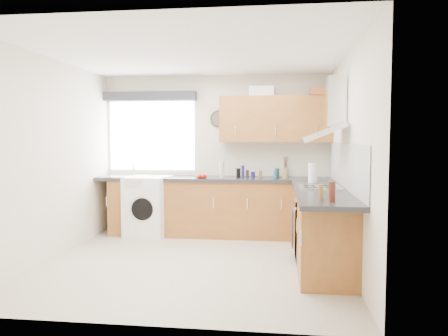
# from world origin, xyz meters

# --- Properties ---
(ground_plane) EXTENTS (3.60, 3.60, 0.00)m
(ground_plane) POSITION_xyz_m (0.00, 0.00, 0.00)
(ground_plane) COLOR beige
(ceiling) EXTENTS (3.60, 3.60, 0.02)m
(ceiling) POSITION_xyz_m (0.00, 0.00, 2.50)
(ceiling) COLOR white
(ceiling) RESTS_ON wall_back
(wall_back) EXTENTS (3.60, 0.02, 2.50)m
(wall_back) POSITION_xyz_m (0.00, 1.80, 1.25)
(wall_back) COLOR silver
(wall_back) RESTS_ON ground_plane
(wall_front) EXTENTS (3.60, 0.02, 2.50)m
(wall_front) POSITION_xyz_m (0.00, -1.80, 1.25)
(wall_front) COLOR silver
(wall_front) RESTS_ON ground_plane
(wall_left) EXTENTS (0.02, 3.60, 2.50)m
(wall_left) POSITION_xyz_m (-1.80, 0.00, 1.25)
(wall_left) COLOR silver
(wall_left) RESTS_ON ground_plane
(wall_right) EXTENTS (0.02, 3.60, 2.50)m
(wall_right) POSITION_xyz_m (1.80, 0.00, 1.25)
(wall_right) COLOR silver
(wall_right) RESTS_ON ground_plane
(window) EXTENTS (1.40, 0.02, 1.10)m
(window) POSITION_xyz_m (-1.05, 1.79, 1.55)
(window) COLOR white
(window) RESTS_ON wall_back
(window_blind) EXTENTS (1.50, 0.18, 0.14)m
(window_blind) POSITION_xyz_m (-1.05, 1.70, 2.18)
(window_blind) COLOR #292B31
(window_blind) RESTS_ON wall_back
(splashback) EXTENTS (0.01, 3.00, 0.54)m
(splashback) POSITION_xyz_m (1.79, 0.30, 1.18)
(splashback) COLOR white
(splashback) RESTS_ON wall_right
(base_cab_back) EXTENTS (3.00, 0.58, 0.86)m
(base_cab_back) POSITION_xyz_m (-0.10, 1.51, 0.43)
(base_cab_back) COLOR brown
(base_cab_back) RESTS_ON ground_plane
(base_cab_corner) EXTENTS (0.60, 0.60, 0.86)m
(base_cab_corner) POSITION_xyz_m (1.50, 1.50, 0.43)
(base_cab_corner) COLOR brown
(base_cab_corner) RESTS_ON ground_plane
(base_cab_right) EXTENTS (0.58, 2.10, 0.86)m
(base_cab_right) POSITION_xyz_m (1.51, 0.15, 0.43)
(base_cab_right) COLOR brown
(base_cab_right) RESTS_ON ground_plane
(worktop_back) EXTENTS (3.60, 0.62, 0.05)m
(worktop_back) POSITION_xyz_m (0.00, 1.50, 0.89)
(worktop_back) COLOR black
(worktop_back) RESTS_ON base_cab_back
(worktop_right) EXTENTS (0.62, 2.42, 0.05)m
(worktop_right) POSITION_xyz_m (1.50, 0.00, 0.89)
(worktop_right) COLOR black
(worktop_right) RESTS_ON base_cab_right
(sink) EXTENTS (0.84, 0.46, 0.10)m
(sink) POSITION_xyz_m (-1.33, 1.50, 0.95)
(sink) COLOR silver
(sink) RESTS_ON worktop_back
(oven) EXTENTS (0.56, 0.58, 0.85)m
(oven) POSITION_xyz_m (1.50, 0.30, 0.42)
(oven) COLOR black
(oven) RESTS_ON ground_plane
(hob_plate) EXTENTS (0.52, 0.52, 0.01)m
(hob_plate) POSITION_xyz_m (1.50, 0.30, 0.92)
(hob_plate) COLOR silver
(hob_plate) RESTS_ON worktop_right
(extractor_hood) EXTENTS (0.52, 0.78, 0.66)m
(extractor_hood) POSITION_xyz_m (1.60, 0.30, 1.77)
(extractor_hood) COLOR silver
(extractor_hood) RESTS_ON wall_right
(upper_cabinets) EXTENTS (1.70, 0.35, 0.70)m
(upper_cabinets) POSITION_xyz_m (0.95, 1.62, 1.80)
(upper_cabinets) COLOR brown
(upper_cabinets) RESTS_ON wall_back
(washing_machine) EXTENTS (0.70, 0.68, 0.92)m
(washing_machine) POSITION_xyz_m (-1.00, 1.40, 0.46)
(washing_machine) COLOR white
(washing_machine) RESTS_ON ground_plane
(wall_clock) EXTENTS (0.27, 0.04, 0.27)m
(wall_clock) POSITION_xyz_m (0.05, 1.76, 1.82)
(wall_clock) COLOR #292B31
(wall_clock) RESTS_ON wall_back
(casserole) EXTENTS (0.39, 0.29, 0.16)m
(casserole) POSITION_xyz_m (0.74, 1.72, 2.23)
(casserole) COLOR white
(casserole) RESTS_ON upper_cabinets
(storage_box) EXTENTS (0.25, 0.21, 0.11)m
(storage_box) POSITION_xyz_m (1.57, 1.52, 2.21)
(storage_box) COLOR #A8512B
(storage_box) RESTS_ON upper_cabinets
(utensil_pot) EXTENTS (0.12, 0.12, 0.13)m
(utensil_pot) POSITION_xyz_m (1.11, 1.70, 0.98)
(utensil_pot) COLOR #A49389
(utensil_pot) RESTS_ON worktop_back
(kitchen_roll) EXTENTS (0.15, 0.15, 0.26)m
(kitchen_roll) POSITION_xyz_m (1.46, 0.87, 1.04)
(kitchen_roll) COLOR white
(kitchen_roll) RESTS_ON worktop_right
(tomato_cluster) EXTENTS (0.16, 0.16, 0.06)m
(tomato_cluster) POSITION_xyz_m (-0.14, 1.30, 0.94)
(tomato_cluster) COLOR #A71305
(tomato_cluster) RESTS_ON worktop_back
(jar_0) EXTENTS (0.07, 0.07, 0.26)m
(jar_0) POSITION_xyz_m (0.15, 1.43, 1.04)
(jar_0) COLOR #BCB4A0
(jar_0) RESTS_ON worktop_back
(jar_1) EXTENTS (0.07, 0.07, 0.14)m
(jar_1) POSITION_xyz_m (0.40, 1.46, 0.98)
(jar_1) COLOR black
(jar_1) RESTS_ON worktop_back
(jar_2) EXTENTS (0.06, 0.06, 0.14)m
(jar_2) POSITION_xyz_m (0.98, 1.50, 0.98)
(jar_2) COLOR #173E16
(jar_2) RESTS_ON worktop_back
(jar_3) EXTENTS (0.05, 0.05, 0.11)m
(jar_3) POSITION_xyz_m (0.73, 1.49, 0.97)
(jar_3) COLOR brown
(jar_3) RESTS_ON worktop_back
(jar_4) EXTENTS (0.07, 0.07, 0.10)m
(jar_4) POSITION_xyz_m (0.62, 1.45, 0.96)
(jar_4) COLOR #17174E
(jar_4) RESTS_ON worktop_back
(jar_5) EXTENTS (0.05, 0.05, 0.12)m
(jar_5) POSITION_xyz_m (0.95, 1.44, 0.97)
(jar_5) COLOR navy
(jar_5) RESTS_ON worktop_back
(jar_6) EXTENTS (0.07, 0.07, 0.10)m
(jar_6) POSITION_xyz_m (1.10, 1.45, 0.96)
(jar_6) COLOR olive
(jar_6) RESTS_ON worktop_back
(jar_7) EXTENTS (0.07, 0.07, 0.14)m
(jar_7) POSITION_xyz_m (0.98, 1.61, 0.98)
(jar_7) COLOR navy
(jar_7) RESTS_ON worktop_back
(jar_8) EXTENTS (0.05, 0.05, 0.18)m
(jar_8) POSITION_xyz_m (0.45, 1.61, 1.00)
(jar_8) COLOR navy
(jar_8) RESTS_ON worktop_back
(jar_9) EXTENTS (0.05, 0.05, 0.12)m
(jar_9) POSITION_xyz_m (0.53, 1.51, 0.97)
(jar_9) COLOR black
(jar_9) RESTS_ON worktop_back
(bottle_0) EXTENTS (0.05, 0.05, 0.15)m
(bottle_0) POSITION_xyz_m (1.41, -0.77, 0.98)
(bottle_0) COLOR olive
(bottle_0) RESTS_ON worktop_right
(bottle_1) EXTENTS (0.06, 0.06, 0.20)m
(bottle_1) POSITION_xyz_m (1.50, -0.92, 1.01)
(bottle_1) COLOR #501B11
(bottle_1) RESTS_ON worktop_right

